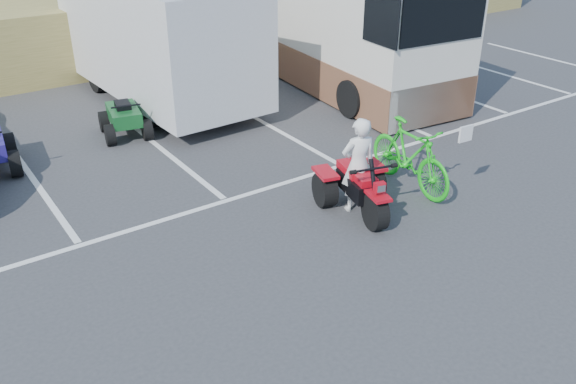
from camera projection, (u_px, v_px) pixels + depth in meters
ground at (303, 262)px, 9.41m from camera, size 100.00×100.00×0.00m
parking_stripes at (224, 159)px, 12.82m from camera, size 28.00×5.16×0.01m
grass_embankment at (30, 8)px, 20.09m from camera, size 40.00×8.50×3.10m
red_trike_atv at (359, 212)px, 10.79m from camera, size 1.63×1.93×1.08m
rider at (358, 165)px, 10.52m from camera, size 0.71×0.56×1.72m
green_dirt_bike at (410, 156)px, 11.38m from camera, size 0.77×2.21×1.30m
cargo_trailer at (158, 35)px, 15.47m from camera, size 2.98×6.83×3.13m
rv_motorhome at (318, 19)px, 17.67m from camera, size 3.55×10.52×3.71m
quad_atv_green at (127, 135)px, 14.01m from camera, size 1.26×1.53×0.89m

